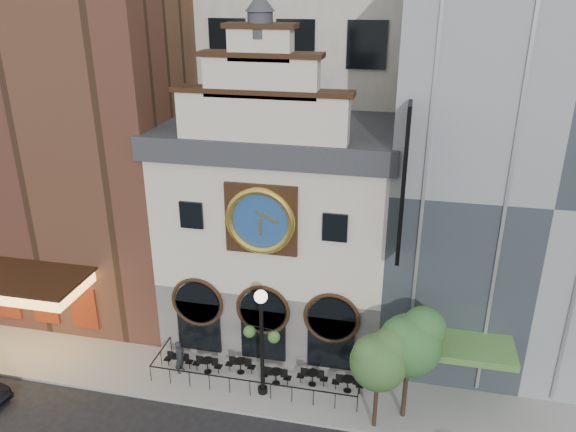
# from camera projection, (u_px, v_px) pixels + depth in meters

# --- Properties ---
(ground) EXTENTS (120.00, 120.00, 0.00)m
(ground) POSITION_uv_depth(u_px,v_px,m) (243.00, 415.00, 26.85)
(ground) COLOR black
(ground) RESTS_ON ground
(sidewalk) EXTENTS (44.00, 5.00, 0.15)m
(sidewalk) POSITION_uv_depth(u_px,v_px,m) (257.00, 380.00, 29.08)
(sidewalk) COLOR gray
(sidewalk) RESTS_ON ground
(clock_building) EXTENTS (12.60, 8.78, 18.65)m
(clock_building) POSITION_uv_depth(u_px,v_px,m) (280.00, 224.00, 31.35)
(clock_building) COLOR #605E5B
(clock_building) RESTS_ON ground
(theater_building) EXTENTS (14.00, 15.60, 25.00)m
(theater_building) POSITION_uv_depth(u_px,v_px,m) (76.00, 101.00, 33.60)
(theater_building) COLOR brown
(theater_building) RESTS_ON ground
(retail_building) EXTENTS (14.00, 14.40, 20.00)m
(retail_building) POSITION_uv_depth(u_px,v_px,m) (530.00, 168.00, 29.40)
(retail_building) COLOR gray
(retail_building) RESTS_ON ground
(cafe_railing) EXTENTS (10.60, 2.60, 0.90)m
(cafe_railing) POSITION_uv_depth(u_px,v_px,m) (257.00, 372.00, 28.88)
(cafe_railing) COLOR black
(cafe_railing) RESTS_ON sidewalk
(bistro_0) EXTENTS (1.58, 0.68, 0.90)m
(bistro_0) POSITION_uv_depth(u_px,v_px,m) (179.00, 360.00, 29.77)
(bistro_0) COLOR black
(bistro_0) RESTS_ON sidewalk
(bistro_1) EXTENTS (1.58, 0.68, 0.90)m
(bistro_1) POSITION_uv_depth(u_px,v_px,m) (207.00, 365.00, 29.41)
(bistro_1) COLOR black
(bistro_1) RESTS_ON sidewalk
(bistro_2) EXTENTS (1.58, 0.68, 0.90)m
(bistro_2) POSITION_uv_depth(u_px,v_px,m) (240.00, 365.00, 29.36)
(bistro_2) COLOR black
(bistro_2) RESTS_ON sidewalk
(bistro_3) EXTENTS (1.58, 0.68, 0.90)m
(bistro_3) POSITION_uv_depth(u_px,v_px,m) (276.00, 376.00, 28.56)
(bistro_3) COLOR black
(bistro_3) RESTS_ON sidewalk
(bistro_4) EXTENTS (1.58, 0.68, 0.90)m
(bistro_4) POSITION_uv_depth(u_px,v_px,m) (312.00, 377.00, 28.47)
(bistro_4) COLOR black
(bistro_4) RESTS_ON sidewalk
(bistro_5) EXTENTS (1.58, 0.68, 0.90)m
(bistro_5) POSITION_uv_depth(u_px,v_px,m) (348.00, 384.00, 28.02)
(bistro_5) COLOR black
(bistro_5) RESTS_ON sidewalk
(pedestrian) EXTENTS (0.58, 0.75, 1.84)m
(pedestrian) POSITION_uv_depth(u_px,v_px,m) (180.00, 357.00, 29.28)
(pedestrian) COLOR #222327
(pedestrian) RESTS_ON sidewalk
(lamppost) EXTENTS (1.86, 0.78, 5.84)m
(lamppost) POSITION_uv_depth(u_px,v_px,m) (262.00, 331.00, 26.73)
(lamppost) COLOR black
(lamppost) RESTS_ON sidewalk
(tree_left) EXTENTS (2.66, 2.56, 5.13)m
(tree_left) POSITION_uv_depth(u_px,v_px,m) (380.00, 358.00, 24.60)
(tree_left) COLOR #382619
(tree_left) RESTS_ON sidewalk
(tree_right) EXTENTS (2.98, 2.87, 5.73)m
(tree_right) POSITION_uv_depth(u_px,v_px,m) (411.00, 341.00, 25.03)
(tree_right) COLOR #382619
(tree_right) RESTS_ON sidewalk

